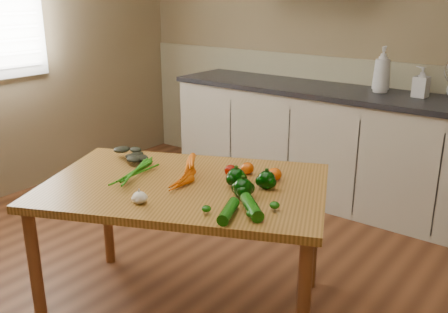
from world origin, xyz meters
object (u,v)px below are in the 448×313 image
garlic_bulb (139,197)px  tomato_a (231,170)px  table (185,198)px  tomato_c (275,174)px  carrot_bunch (170,172)px  leafy_greens (130,153)px  pepper_c (243,188)px  zucchini_a (252,207)px  pepper_b (267,180)px  tomato_b (247,168)px  pepper_a (236,177)px  zucchini_b (228,211)px  soap_bottle_a (382,70)px  soap_bottle_b (422,82)px

garlic_bulb → tomato_a: size_ratio=1.03×
table → tomato_c: size_ratio=22.87×
carrot_bunch → leafy_greens: size_ratio=1.30×
pepper_c → zucchini_a: (0.12, -0.11, -0.02)m
pepper_b → tomato_b: 0.22m
carrot_bunch → tomato_b: (0.26, 0.29, -0.00)m
table → leafy_greens: (-0.45, 0.06, 0.13)m
pepper_a → pepper_c: bearing=-41.7°
garlic_bulb → tomato_c: bearing=61.6°
pepper_c → tomato_b: bearing=121.1°
tomato_c → zucchini_b: 0.48m
table → zucchini_a: 0.48m
leafy_greens → pepper_c: bearing=-2.9°
table → pepper_a: 0.28m
tomato_c → garlic_bulb: bearing=-118.4°
table → leafy_greens: leafy_greens is taller
garlic_bulb → zucchini_b: (0.39, 0.13, -0.00)m
tomato_a → soap_bottle_a: bearing=86.5°
soap_bottle_a → zucchini_a: 2.06m
soap_bottle_a → tomato_a: (-0.11, -1.72, -0.31)m
garlic_bulb → pepper_a: pepper_a is taller
pepper_a → tomato_c: pepper_a is taller
soap_bottle_b → zucchini_b: soap_bottle_b is taller
zucchini_b → garlic_bulb: bearing=-162.2°
pepper_c → table: bearing=-176.2°
zucchini_b → pepper_b: bearing=97.1°
tomato_b → zucchini_b: size_ratio=0.35×
pepper_b → zucchini_a: bearing=-69.7°
leafy_greens → zucchini_a: size_ratio=0.96×
pepper_a → zucchini_b: pepper_a is taller
zucchini_a → tomato_c: bearing=108.0°
leafy_greens → zucchini_b: size_ratio=1.02×
pepper_b → tomato_b: pepper_b is taller
soap_bottle_b → zucchini_a: (-0.06, -2.01, -0.26)m
tomato_c → pepper_b: bearing=-77.6°
soap_bottle_a → pepper_c: soap_bottle_a is taller
pepper_a → soap_bottle_a: bearing=89.9°
soap_bottle_a → garlic_bulb: (-0.22, -2.24, -0.31)m
tomato_b → zucchini_b: (0.23, -0.47, -0.01)m
table → carrot_bunch: carrot_bunch is taller
table → tomato_a: (0.12, 0.22, 0.11)m
pepper_c → zucchini_a: size_ratio=0.46×
soap_bottle_b → tomato_a: (-0.40, -1.71, -0.25)m
carrot_bunch → pepper_a: bearing=-4.0°
table → carrot_bunch: 0.15m
soap_bottle_b → pepper_b: (-0.16, -1.74, -0.24)m
pepper_c → tomato_b: (-0.16, 0.27, -0.02)m
soap_bottle_a → soap_bottle_b: size_ratio=1.55×
carrot_bunch → garlic_bulb: (0.10, -0.30, -0.01)m
soap_bottle_b → pepper_c: 1.93m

